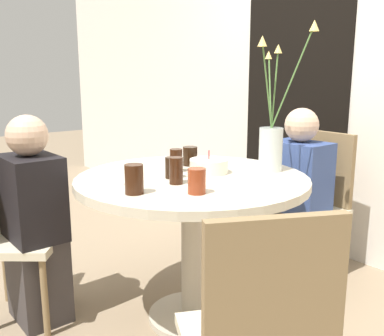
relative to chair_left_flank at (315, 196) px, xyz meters
name	(u,v)px	position (x,y,z in m)	size (l,w,h in m)	color
ground_plane	(192,318)	(-0.06, -0.95, -0.51)	(16.00, 16.00, 0.00)	#89755B
wall_back	(349,68)	(-0.06, 0.40, 0.79)	(8.00, 0.05, 2.60)	silver
doorway_panel	(293,107)	(-0.47, 0.36, 0.52)	(0.90, 0.01, 2.05)	black
dining_table	(192,202)	(-0.06, -0.95, 0.12)	(1.14, 1.14, 0.77)	beige
chair_left_flank	(315,196)	(0.00, 0.00, 0.00)	(0.43, 0.43, 0.90)	beige
chair_far_back	(3,225)	(-0.68, -1.68, 0.00)	(0.56, 0.56, 0.90)	beige
birthday_cake	(209,166)	(-0.06, -0.84, 0.29)	(0.19, 0.19, 0.12)	white
flower_vase	(272,137)	(0.10, -0.56, 0.43)	(0.28, 0.28, 0.74)	silver
side_plate	(122,179)	(-0.20, -1.26, 0.26)	(0.20, 0.20, 0.01)	silver
drink_glass_0	(172,168)	(-0.09, -1.05, 0.31)	(0.07, 0.07, 0.10)	black
drink_glass_1	(176,160)	(-0.19, -0.95, 0.32)	(0.06, 0.06, 0.12)	#33190C
drink_glass_2	(197,181)	(0.20, -1.14, 0.31)	(0.08, 0.08, 0.11)	maroon
drink_glass_3	(190,156)	(-0.27, -0.80, 0.31)	(0.08, 0.08, 0.10)	black
drink_glass_4	(176,171)	(0.01, -1.11, 0.32)	(0.06, 0.06, 0.12)	#33190C
drink_glass_5	(134,179)	(0.03, -1.34, 0.32)	(0.08, 0.08, 0.12)	#33190C
person_woman	(298,201)	(-0.01, -0.16, -0.01)	(0.34, 0.24, 1.06)	#383333
person_boy	(35,227)	(-0.58, -1.56, -0.01)	(0.34, 0.24, 1.06)	#383333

